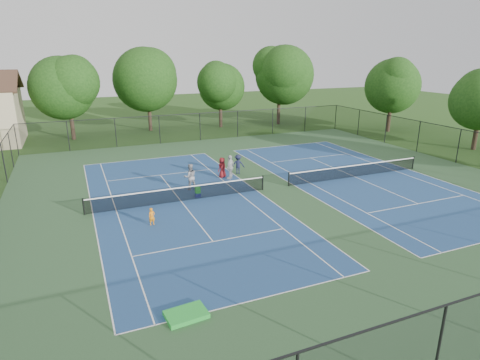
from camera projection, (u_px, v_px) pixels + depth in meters
name	position (u px, v px, depth m)	size (l,w,h in m)	color
ground	(276.00, 188.00, 28.88)	(140.00, 140.00, 0.00)	#234716
court_pad	(276.00, 188.00, 28.88)	(36.00, 36.00, 0.01)	#2D512E
tennis_court_left	(181.00, 200.00, 26.26)	(12.00, 23.83, 1.07)	navy
tennis_court_right	(355.00, 176.00, 31.44)	(12.00, 23.83, 1.07)	navy
perimeter_fence	(276.00, 167.00, 28.40)	(36.08, 36.08, 3.02)	black
tree_back_a	(67.00, 84.00, 43.31)	(6.80, 6.80, 9.15)	#2D2116
tree_back_b	(147.00, 76.00, 48.23)	(7.60, 7.60, 10.03)	#2D2116
tree_back_c	(220.00, 84.00, 51.02)	(6.00, 6.00, 8.40)	#2D2116
tree_back_d	(280.00, 73.00, 52.70)	(7.80, 7.80, 10.37)	#2D2116
tree_side_e	(393.00, 83.00, 47.93)	(6.60, 6.60, 8.87)	#2D2116
child_player	(152.00, 217.00, 22.55)	(0.37, 0.24, 1.01)	orange
instructor	(190.00, 177.00, 28.34)	(0.91, 0.71, 1.87)	gray
bystander_a	(230.00, 167.00, 30.72)	(1.10, 0.46, 1.88)	silver
bystander_b	(238.00, 164.00, 32.06)	(1.03, 0.59, 1.59)	#1A1E3A
bystander_c	(222.00, 168.00, 31.12)	(0.78, 0.51, 1.60)	maroon
ball_crate	(198.00, 195.00, 27.07)	(0.39, 0.29, 0.28)	navy
ball_hopper	(198.00, 190.00, 26.97)	(0.34, 0.27, 0.42)	green
green_tarp	(186.00, 314.00, 14.78)	(1.50, 1.01, 0.18)	#24A117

